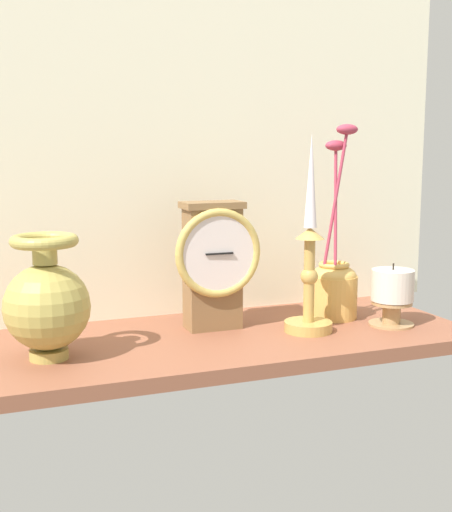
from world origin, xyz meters
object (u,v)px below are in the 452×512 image
candlestick_tall_left (309,267)px  brass_vase_jar (334,281)px  mantel_clock (214,262)px  pillar_candle_front (392,293)px  brass_vase_bulbous (47,302)px

candlestick_tall_left → brass_vase_jar: bearing=38.2°
mantel_clock → candlestick_tall_left: bearing=-26.6°
candlestick_tall_left → pillar_candle_front: (16.45, -1.65, -5.72)cm
brass_vase_bulbous → pillar_candle_front: bearing=-1.6°
mantel_clock → brass_vase_jar: size_ratio=0.62×
candlestick_tall_left → brass_vase_bulbous: 45.46cm
candlestick_tall_left → brass_vase_jar: size_ratio=0.95×
mantel_clock → pillar_candle_front: size_ratio=1.98×
candlestick_tall_left → pillar_candle_front: 17.49cm
brass_vase_jar → pillar_candle_front: 11.53cm
mantel_clock → pillar_candle_front: bearing=-16.3°
pillar_candle_front → candlestick_tall_left: bearing=174.3°
candlestick_tall_left → brass_vase_jar: (9.26, 7.29, -4.56)cm
candlestick_tall_left → mantel_clock: bearing=153.4°
candlestick_tall_left → brass_vase_bulbous: candlestick_tall_left is taller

